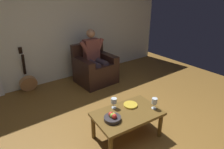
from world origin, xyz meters
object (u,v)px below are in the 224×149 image
coffee_table (127,116)px  wine_glass_far (114,101)px  armchair (95,69)px  decorative_dish (130,105)px  fruit_bowl (113,117)px  wine_glass_near (154,102)px  person_seated (95,56)px  guitar (28,82)px

coffee_table → wine_glass_far: 0.28m
coffee_table → armchair: bearing=-108.2°
armchair → decorative_dish: armchair is taller
wine_glass_far → fruit_bowl: (0.19, 0.22, -0.07)m
wine_glass_near → wine_glass_far: wine_glass_near is taller
armchair → person_seated: person_seated is taller
coffee_table → wine_glass_far: size_ratio=6.27×
armchair → wine_glass_near: (0.24, 2.01, 0.21)m
person_seated → wine_glass_far: size_ratio=7.78×
person_seated → fruit_bowl: person_seated is taller
coffee_table → guitar: size_ratio=1.05×
armchair → person_seated: 0.32m
armchair → wine_glass_far: armchair is taller
person_seated → decorative_dish: bearing=72.8°
armchair → wine_glass_near: 2.03m
guitar → person_seated: bearing=161.6°
armchair → coffee_table: (0.61, 1.86, 0.04)m
wine_glass_far → person_seated: bearing=-112.9°
guitar → fruit_bowl: bearing=102.2°
armchair → wine_glass_far: 1.81m
fruit_bowl → decorative_dish: bearing=-164.1°
wine_glass_near → fruit_bowl: bearing=-11.7°
wine_glass_far → guitar: bearing=-71.9°
coffee_table → person_seated: bearing=-108.4°
person_seated → coffee_table: size_ratio=1.24×
coffee_table → fruit_bowl: 0.28m
coffee_table → wine_glass_far: (0.08, -0.21, 0.17)m
coffee_table → wine_glass_far: wine_glass_far is taller
guitar → wine_glass_near: guitar is taller
coffee_table → fruit_bowl: bearing=2.3°
coffee_table → wine_glass_near: bearing=159.2°
guitar → wine_glass_far: 2.23m
coffee_table → wine_glass_near: wine_glass_near is taller
guitar → fruit_bowl: size_ratio=4.17×
person_seated → guitar: person_seated is taller
guitar → wine_glass_near: 2.71m
coffee_table → wine_glass_near: 0.44m
person_seated → fruit_bowl: size_ratio=5.42×
decorative_dish → coffee_table: bearing=35.5°
person_seated → fruit_bowl: (0.88, 1.86, -0.18)m
guitar → decorative_dish: 2.39m
wine_glass_far → armchair: bearing=-112.6°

